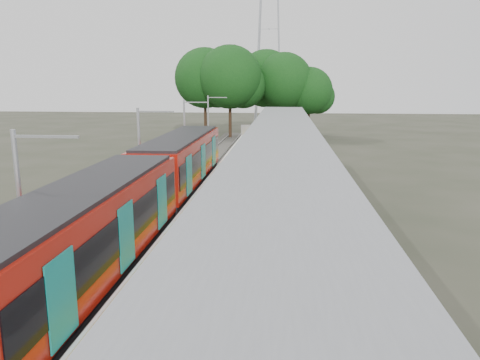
# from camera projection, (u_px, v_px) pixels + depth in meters

# --- Properties ---
(trackbed) EXTENTS (3.00, 70.00, 0.24)m
(trackbed) POSITION_uv_depth(u_px,v_px,m) (177.00, 198.00, 27.34)
(trackbed) COLOR #59544C
(trackbed) RESTS_ON ground
(platform) EXTENTS (6.00, 50.00, 1.00)m
(platform) POSITION_uv_depth(u_px,v_px,m) (254.00, 193.00, 26.85)
(platform) COLOR gray
(platform) RESTS_ON ground
(tactile_strip) EXTENTS (0.60, 50.00, 0.02)m
(tactile_strip) POSITION_uv_depth(u_px,v_px,m) (210.00, 184.00, 26.98)
(tactile_strip) COLOR yellow
(tactile_strip) RESTS_ON platform
(end_fence) EXTENTS (6.00, 0.10, 1.20)m
(end_fence) POSITION_uv_depth(u_px,v_px,m) (268.00, 131.00, 50.94)
(end_fence) COLOR #9EA0A5
(end_fence) RESTS_ON platform
(train) EXTENTS (2.74, 27.60, 3.62)m
(train) POSITION_uv_depth(u_px,v_px,m) (148.00, 187.00, 21.46)
(train) COLOR black
(train) RESTS_ON ground
(canopy) EXTENTS (3.27, 38.00, 3.66)m
(canopy) POSITION_uv_depth(u_px,v_px,m) (283.00, 137.00, 22.23)
(canopy) COLOR #9EA0A5
(canopy) RESTS_ON platform
(pylon) EXTENTS (8.00, 4.00, 38.00)m
(pylon) POSITION_uv_depth(u_px,v_px,m) (269.00, 4.00, 74.79)
(pylon) COLOR #9EA0A5
(pylon) RESTS_ON ground
(tree_cluster) EXTENTS (19.41, 12.50, 11.10)m
(tree_cluster) POSITION_uv_depth(u_px,v_px,m) (252.00, 80.00, 57.48)
(tree_cluster) COLOR #382316
(tree_cluster) RESTS_ON ground
(catenary_masts) EXTENTS (2.08, 48.16, 5.40)m
(catenary_masts) POSITION_uv_depth(u_px,v_px,m) (141.00, 153.00, 25.94)
(catenary_masts) COLOR #9EA0A5
(catenary_masts) RESTS_ON ground
(bench_near) EXTENTS (1.14, 1.69, 1.12)m
(bench_near) POSITION_uv_depth(u_px,v_px,m) (274.00, 288.00, 12.01)
(bench_near) COLOR #110F4E
(bench_near) RESTS_ON platform
(bench_mid) EXTENTS (0.77, 1.72, 1.14)m
(bench_mid) POSITION_uv_depth(u_px,v_px,m) (301.00, 187.00, 23.51)
(bench_mid) COLOR #110F4E
(bench_mid) RESTS_ON platform
(bench_far) EXTENTS (0.60, 1.61, 1.08)m
(bench_far) POSITION_uv_depth(u_px,v_px,m) (282.00, 168.00, 28.72)
(bench_far) COLOR #110F4E
(bench_far) RESTS_ON platform
(info_pillar_near) EXTENTS (0.43, 0.43, 1.92)m
(info_pillar_near) POSITION_uv_depth(u_px,v_px,m) (275.00, 276.00, 12.13)
(info_pillar_near) COLOR beige
(info_pillar_near) RESTS_ON platform
(info_pillar_far) EXTENTS (0.40, 0.40, 1.77)m
(info_pillar_far) POSITION_uv_depth(u_px,v_px,m) (260.00, 169.00, 27.29)
(info_pillar_far) COLOR beige
(info_pillar_far) RESTS_ON platform
(litter_bin) EXTENTS (0.43, 0.43, 0.86)m
(litter_bin) POSITION_uv_depth(u_px,v_px,m) (254.00, 235.00, 16.61)
(litter_bin) COLOR #9EA0A5
(litter_bin) RESTS_ON platform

